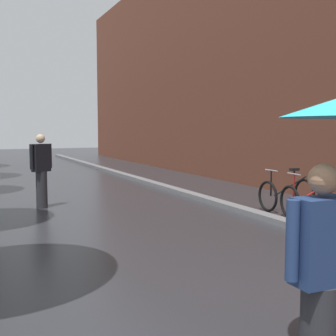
% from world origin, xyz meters
% --- Properties ---
extents(kerb_strip, '(0.30, 36.00, 0.12)m').
position_xyz_m(kerb_strip, '(3.20, 10.00, 0.06)').
color(kerb_strip, slate).
rests_on(kerb_strip, ground).
extents(parked_bicycle_3, '(1.15, 0.82, 0.96)m').
position_xyz_m(parked_bicycle_3, '(4.23, 5.05, 0.38)').
color(parked_bicycle_3, black).
rests_on(parked_bicycle_3, ground).
extents(parked_bicycle_4, '(1.11, 0.74, 0.96)m').
position_xyz_m(parked_bicycle_4, '(4.30, 5.91, 0.38)').
color(parked_bicycle_4, black).
rests_on(parked_bicycle_4, ground).
extents(pedestrian_walking_midground, '(0.54, 0.37, 1.74)m').
position_xyz_m(pedestrian_walking_midground, '(-0.76, 8.52, 0.89)').
color(pedestrian_walking_midground, '#2D2D33').
rests_on(pedestrian_walking_midground, ground).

